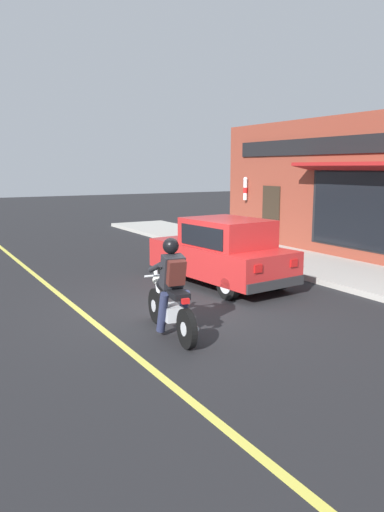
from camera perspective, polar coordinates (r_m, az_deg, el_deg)
ground_plane at (r=9.62m, az=-0.44°, el=-6.36°), size 80.00×80.00×0.00m
sidewalk_curb at (r=14.86m, az=10.93°, el=-0.37°), size 2.60×22.00×0.14m
lane_stripe at (r=11.69m, az=-15.56°, el=-3.74°), size 0.12×19.80×0.01m
storefront_building at (r=15.20m, az=17.33°, el=7.32°), size 1.25×11.24×4.20m
motorcycle_with_rider at (r=8.15m, az=-2.44°, el=-4.47°), size 0.62×2.02×1.62m
car_hatchback at (r=11.65m, az=3.41°, el=0.40°), size 1.99×3.92×1.57m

